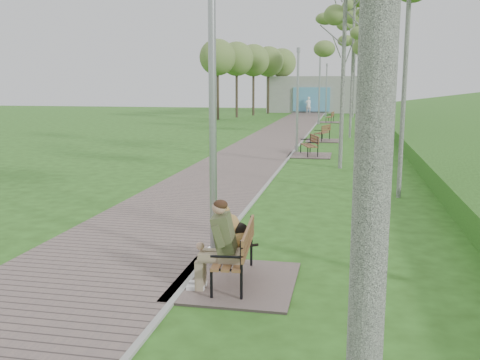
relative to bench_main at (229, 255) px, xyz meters
name	(u,v)px	position (x,y,z in m)	size (l,w,h in m)	color
ground	(228,234)	(-0.65, 2.87, -0.48)	(120.00, 120.00, 0.00)	#2C5219
walkway	(277,136)	(-2.40, 24.37, -0.46)	(3.50, 67.00, 0.04)	#71605C
kerb	(306,137)	(-0.65, 24.37, -0.45)	(0.10, 67.00, 0.05)	#999993
building_north	(313,94)	(-2.15, 53.84, 1.52)	(10.00, 5.20, 4.00)	#9E9E99
bench_main	(229,255)	(0.00, 0.00, 0.00)	(1.95, 2.16, 1.70)	#71605C
bench_second	(309,151)	(0.16, 15.98, -0.26)	(1.90, 2.11, 1.17)	#71605C
bench_third	(322,137)	(0.42, 22.50, -0.27)	(1.85, 2.05, 1.13)	#71605C
bench_far	(330,120)	(0.36, 37.33, -0.27)	(1.82, 2.02, 1.11)	#71605C
lamp_post_near	(213,120)	(-0.46, 0.84, 2.13)	(0.22, 0.22, 5.59)	#9EA0A6
lamp_post_second	(297,104)	(-0.55, 17.51, 1.80)	(0.19, 0.19, 4.87)	#9EA0A6
lamp_post_third	(319,91)	(-0.47, 35.18, 2.15)	(0.22, 0.22, 5.62)	#9EA0A6
lamp_post_far	(326,92)	(-0.32, 45.27, 1.91)	(0.20, 0.20, 5.12)	#9EA0A6
pedestrian_near	(308,105)	(-2.43, 50.76, 0.42)	(0.66, 0.43, 1.80)	white
birch_mid_c	(355,6)	(1.97, 24.78, 7.13)	(2.61, 2.61, 9.69)	silver
birch_far_a	(379,33)	(3.40, 24.21, 5.56)	(2.38, 2.38, 7.69)	silver
birch_far_b	(344,30)	(1.36, 31.24, 6.39)	(2.78, 2.78, 8.75)	silver
birch_far_c	(363,19)	(2.75, 37.85, 7.87)	(2.65, 2.65, 10.63)	silver
birch_distant_a	(356,27)	(2.25, 44.64, 7.92)	(2.90, 2.90, 10.70)	silver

